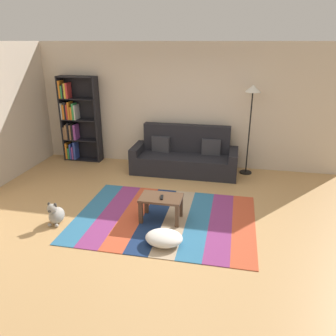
{
  "coord_description": "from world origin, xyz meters",
  "views": [
    {
      "loc": [
        1.12,
        -4.74,
        2.71
      ],
      "look_at": [
        0.03,
        0.5,
        0.65
      ],
      "focal_mm": 35.52,
      "sensor_mm": 36.0,
      "label": 1
    }
  ],
  "objects_px": {
    "dog": "(56,214)",
    "pouf": "(164,238)",
    "bookshelf": "(76,120)",
    "coffee_table": "(161,202)",
    "tv_remote": "(162,197)",
    "standing_lamp": "(252,101)",
    "couch": "(185,157)"
  },
  "relations": [
    {
      "from": "couch",
      "to": "pouf",
      "type": "relative_size",
      "value": 4.24
    },
    {
      "from": "couch",
      "to": "pouf",
      "type": "height_order",
      "value": "couch"
    },
    {
      "from": "pouf",
      "to": "dog",
      "type": "xyz_separation_m",
      "value": [
        -1.79,
        0.22,
        0.06
      ]
    },
    {
      "from": "bookshelf",
      "to": "standing_lamp",
      "type": "xyz_separation_m",
      "value": [
        3.96,
        -0.1,
        0.61
      ]
    },
    {
      "from": "dog",
      "to": "tv_remote",
      "type": "distance_m",
      "value": 1.69
    },
    {
      "from": "bookshelf",
      "to": "tv_remote",
      "type": "xyz_separation_m",
      "value": [
        2.62,
        -2.49,
        -0.54
      ]
    },
    {
      "from": "couch",
      "to": "coffee_table",
      "type": "distance_m",
      "value": 2.17
    },
    {
      "from": "coffee_table",
      "to": "pouf",
      "type": "relative_size",
      "value": 1.24
    },
    {
      "from": "bookshelf",
      "to": "coffee_table",
      "type": "bearing_deg",
      "value": -43.36
    },
    {
      "from": "bookshelf",
      "to": "coffee_table",
      "type": "relative_size",
      "value": 2.99
    },
    {
      "from": "couch",
      "to": "dog",
      "type": "xyz_separation_m",
      "value": [
        -1.63,
        -2.62,
        -0.18
      ]
    },
    {
      "from": "bookshelf",
      "to": "dog",
      "type": "xyz_separation_m",
      "value": [
        1.01,
        -2.91,
        -0.8
      ]
    },
    {
      "from": "standing_lamp",
      "to": "tv_remote",
      "type": "height_order",
      "value": "standing_lamp"
    },
    {
      "from": "dog",
      "to": "coffee_table",
      "type": "bearing_deg",
      "value": 15.61
    },
    {
      "from": "dog",
      "to": "pouf",
      "type": "bearing_deg",
      "value": -7.06
    },
    {
      "from": "dog",
      "to": "tv_remote",
      "type": "relative_size",
      "value": 2.65
    },
    {
      "from": "bookshelf",
      "to": "standing_lamp",
      "type": "distance_m",
      "value": 4.01
    },
    {
      "from": "couch",
      "to": "tv_remote",
      "type": "xyz_separation_m",
      "value": [
        -0.01,
        -2.21,
        0.08
      ]
    },
    {
      "from": "pouf",
      "to": "dog",
      "type": "height_order",
      "value": "dog"
    },
    {
      "from": "coffee_table",
      "to": "tv_remote",
      "type": "distance_m",
      "value": 0.1
    },
    {
      "from": "bookshelf",
      "to": "standing_lamp",
      "type": "relative_size",
      "value": 1.05
    },
    {
      "from": "coffee_table",
      "to": "tv_remote",
      "type": "bearing_deg",
      "value": -60.71
    },
    {
      "from": "couch",
      "to": "tv_remote",
      "type": "bearing_deg",
      "value": -90.36
    },
    {
      "from": "bookshelf",
      "to": "coffee_table",
      "type": "height_order",
      "value": "bookshelf"
    },
    {
      "from": "standing_lamp",
      "to": "tv_remote",
      "type": "bearing_deg",
      "value": -119.2
    },
    {
      "from": "tv_remote",
      "to": "dog",
      "type": "bearing_deg",
      "value": -176.05
    },
    {
      "from": "couch",
      "to": "dog",
      "type": "distance_m",
      "value": 3.09
    },
    {
      "from": "dog",
      "to": "couch",
      "type": "bearing_deg",
      "value": 58.14
    },
    {
      "from": "coffee_table",
      "to": "standing_lamp",
      "type": "relative_size",
      "value": 0.35
    },
    {
      "from": "pouf",
      "to": "standing_lamp",
      "type": "height_order",
      "value": "standing_lamp"
    },
    {
      "from": "dog",
      "to": "standing_lamp",
      "type": "xyz_separation_m",
      "value": [
        2.95,
        2.81,
        1.41
      ]
    },
    {
      "from": "coffee_table",
      "to": "tv_remote",
      "type": "height_order",
      "value": "tv_remote"
    }
  ]
}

